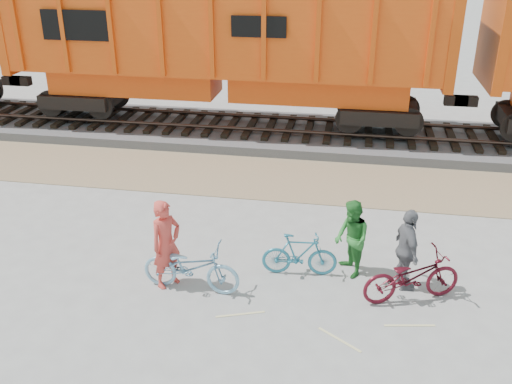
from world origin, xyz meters
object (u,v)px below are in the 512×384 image
bicycle_teal (299,255)px  person_woman (407,250)px  bicycle_blue (191,267)px  hopper_car_center (224,45)px  bicycle_maroon (412,277)px  person_man (352,239)px  person_solo (166,244)px

bicycle_teal → person_woman: bearing=-98.3°
bicycle_blue → bicycle_teal: bicycle_blue is taller
hopper_car_center → bicycle_maroon: 10.67m
person_man → bicycle_blue: bearing=-94.9°
person_solo → bicycle_maroon: bearing=-52.1°
bicycle_blue → bicycle_teal: bearing=-62.5°
bicycle_blue → person_man: 3.19m
hopper_car_center → bicycle_blue: 9.61m
bicycle_maroon → person_woman: 0.53m
bicycle_maroon → person_solo: person_solo is taller
person_man → person_woman: (1.04, -0.31, 0.03)m
bicycle_blue → bicycle_maroon: bearing=-81.4°
bicycle_teal → bicycle_maroon: (2.14, -0.51, 0.05)m
bicycle_maroon → person_woman: person_woman is taller
bicycle_teal → person_woman: person_woman is taller
bicycle_blue → person_man: (2.98, 1.10, 0.29)m
person_solo → person_man: person_solo is taller
bicycle_blue → person_man: bearing=-66.6°
hopper_car_center → person_man: bearing=-61.5°
person_woman → bicycle_blue: bearing=85.0°
person_woman → bicycle_maroon: bearing=177.9°
bicycle_blue → bicycle_maroon: (4.12, 0.39, -0.00)m
bicycle_teal → person_man: (1.00, 0.20, 0.34)m
hopper_car_center → bicycle_blue: hopper_car_center is taller
bicycle_maroon → person_woman: size_ratio=1.14×
bicycle_maroon → person_solo: bearing=71.6°
bicycle_blue → person_man: person_man is taller
bicycle_blue → person_solo: bearing=81.9°
hopper_car_center → person_man: size_ratio=8.80×
hopper_car_center → person_woman: 10.21m
person_solo → person_man: bearing=-39.8°
bicycle_teal → person_woman: 2.08m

